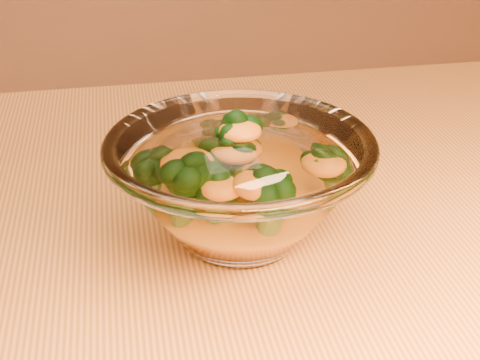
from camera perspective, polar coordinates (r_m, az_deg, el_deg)
name	(u,v)px	position (r m, az deg, el deg)	size (l,w,h in m)	color
table	(300,316)	(0.66, 5.13, -11.50)	(1.20, 0.80, 0.75)	#D58440
glass_bowl	(240,185)	(0.57, 0.00, -0.44)	(0.23, 0.23, 0.10)	white
cheese_sauce	(240,206)	(0.58, 0.00, -2.27)	(0.11, 0.11, 0.03)	orange
broccoli_heap	(235,170)	(0.56, -0.44, 0.86)	(0.17, 0.15, 0.08)	black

